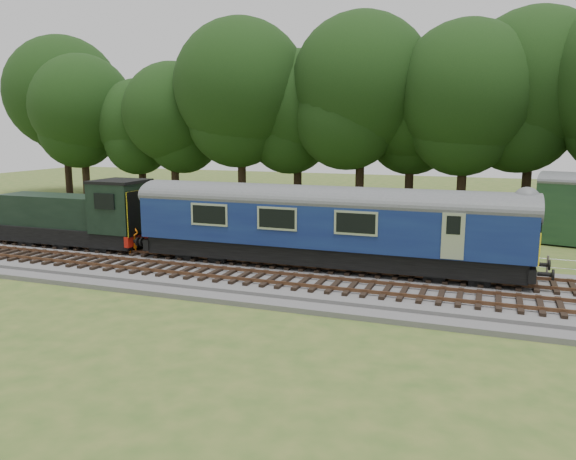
% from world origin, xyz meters
% --- Properties ---
extents(ground, '(120.00, 120.00, 0.00)m').
position_xyz_m(ground, '(0.00, 0.00, 0.00)').
color(ground, '#395920').
rests_on(ground, ground).
extents(ballast, '(70.00, 7.00, 0.35)m').
position_xyz_m(ballast, '(0.00, 0.00, 0.17)').
color(ballast, '#4C4C4F').
rests_on(ballast, ground).
extents(track_north, '(67.20, 2.40, 0.21)m').
position_xyz_m(track_north, '(0.00, 1.40, 0.42)').
color(track_north, black).
rests_on(track_north, ballast).
extents(track_south, '(67.20, 2.40, 0.21)m').
position_xyz_m(track_south, '(0.00, -1.60, 0.42)').
color(track_south, black).
rests_on(track_south, ballast).
extents(fence, '(64.00, 0.12, 1.00)m').
position_xyz_m(fence, '(0.00, 4.50, 0.00)').
color(fence, '#6B6054').
rests_on(fence, ground).
extents(tree_line, '(70.00, 8.00, 18.00)m').
position_xyz_m(tree_line, '(0.00, 22.00, 0.00)').
color(tree_line, black).
rests_on(tree_line, ground).
extents(dmu_railcar, '(18.05, 2.86, 3.88)m').
position_xyz_m(dmu_railcar, '(4.25, 1.40, 2.61)').
color(dmu_railcar, black).
rests_on(dmu_railcar, ground).
extents(shunter_loco, '(8.91, 2.60, 3.38)m').
position_xyz_m(shunter_loco, '(-9.68, 1.40, 1.97)').
color(shunter_loco, black).
rests_on(shunter_loco, ground).
extents(worker, '(0.73, 0.60, 1.72)m').
position_xyz_m(worker, '(-5.78, 0.63, 1.21)').
color(worker, orange).
rests_on(worker, ballast).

